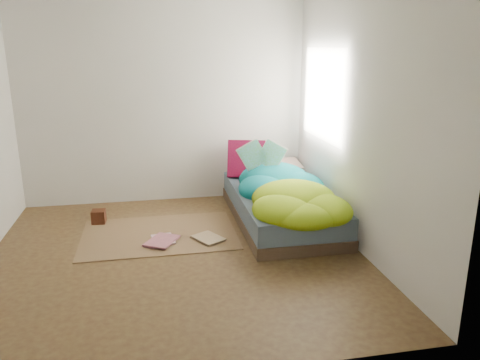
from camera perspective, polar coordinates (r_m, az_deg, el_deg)
name	(u,v)px	position (r m, az deg, el deg)	size (l,w,h in m)	color
ground	(177,256)	(4.55, -7.70, -9.12)	(3.50, 3.50, 0.00)	#422919
room_walls	(171,82)	(4.14, -8.38, 11.77)	(3.54, 3.54, 2.62)	beige
bed	(280,206)	(5.33, 4.94, -3.22)	(1.00, 2.00, 0.34)	#3E3022
duvet	(287,183)	(5.03, 5.71, -0.35)	(0.96, 1.84, 0.34)	#077076
rug	(159,234)	(5.05, -9.81, -6.53)	(1.60, 1.10, 0.01)	brown
pillow_floral	(278,168)	(6.06, 4.69, 1.45)	(0.57, 0.36, 0.13)	beige
pillow_magenta	(247,159)	(5.81, 0.80, 2.57)	(0.46, 0.14, 0.46)	#480425
open_book	(262,146)	(5.34, 2.73, 4.10)	(0.46, 0.10, 0.28)	green
wooden_box	(99,217)	(5.48, -16.84, -4.28)	(0.15, 0.15, 0.15)	#37150C
floor_book_a	(153,241)	(4.85, -10.58, -7.32)	(0.21, 0.29, 0.02)	silver
floor_book_b	(151,240)	(4.87, -10.85, -7.14)	(0.26, 0.35, 0.03)	#B1666B
floor_book_c	(199,241)	(4.77, -4.97, -7.46)	(0.23, 0.31, 0.02)	tan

